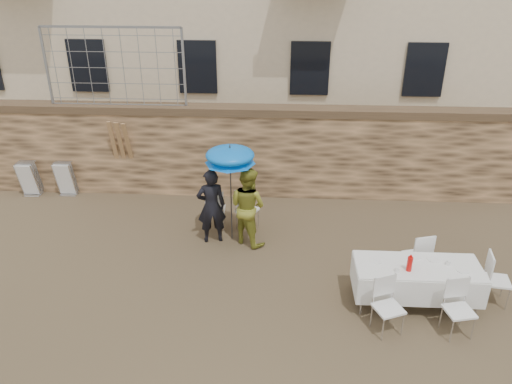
# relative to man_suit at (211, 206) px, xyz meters

# --- Properties ---
(ground) EXTENTS (80.00, 80.00, 0.00)m
(ground) POSITION_rel_man_suit_xyz_m (0.55, -2.68, -0.81)
(ground) COLOR brown
(ground) RESTS_ON ground
(stone_wall) EXTENTS (13.00, 0.50, 2.20)m
(stone_wall) POSITION_rel_man_suit_xyz_m (0.55, 2.32, 0.29)
(stone_wall) COLOR olive
(stone_wall) RESTS_ON ground
(chain_link_fence) EXTENTS (3.20, 0.06, 1.80)m
(chain_link_fence) POSITION_rel_man_suit_xyz_m (-2.45, 2.32, 2.29)
(chain_link_fence) COLOR gray
(chain_link_fence) RESTS_ON stone_wall
(man_suit) EXTENTS (0.67, 0.52, 1.63)m
(man_suit) POSITION_rel_man_suit_xyz_m (0.00, 0.00, 0.00)
(man_suit) COLOR black
(man_suit) RESTS_ON ground
(woman_dress) EXTENTS (1.03, 0.99, 1.68)m
(woman_dress) POSITION_rel_man_suit_xyz_m (0.75, 0.00, 0.03)
(woman_dress) COLOR gold
(woman_dress) RESTS_ON ground
(umbrella) EXTENTS (1.02, 1.02, 1.96)m
(umbrella) POSITION_rel_man_suit_xyz_m (0.40, 0.10, 1.03)
(umbrella) COLOR #3F3F44
(umbrella) RESTS_ON ground
(couple_chair_left) EXTENTS (0.50, 0.50, 0.96)m
(couple_chair_left) POSITION_rel_man_suit_xyz_m (0.00, 0.55, -0.33)
(couple_chair_left) COLOR white
(couple_chair_left) RESTS_ON ground
(couple_chair_right) EXTENTS (0.64, 0.64, 0.96)m
(couple_chair_right) POSITION_rel_man_suit_xyz_m (0.70, 0.55, -0.33)
(couple_chair_right) COLOR white
(couple_chair_right) RESTS_ON ground
(banquet_table) EXTENTS (2.10, 0.85, 0.78)m
(banquet_table) POSITION_rel_man_suit_xyz_m (3.76, -1.86, -0.08)
(banquet_table) COLOR white
(banquet_table) RESTS_ON ground
(soda_bottle) EXTENTS (0.09, 0.09, 0.26)m
(soda_bottle) POSITION_rel_man_suit_xyz_m (3.56, -2.01, 0.09)
(soda_bottle) COLOR red
(soda_bottle) RESTS_ON banquet_table
(table_chair_front_left) EXTENTS (0.63, 0.63, 0.96)m
(table_chair_front_left) POSITION_rel_man_suit_xyz_m (3.16, -2.61, -0.33)
(table_chair_front_left) COLOR white
(table_chair_front_left) RESTS_ON ground
(table_chair_front_right) EXTENTS (0.57, 0.57, 0.96)m
(table_chair_front_right) POSITION_rel_man_suit_xyz_m (4.26, -2.61, -0.33)
(table_chair_front_right) COLOR white
(table_chair_front_right) RESTS_ON ground
(table_chair_back) EXTENTS (0.59, 0.59, 0.96)m
(table_chair_back) POSITION_rel_man_suit_xyz_m (3.96, -1.06, -0.33)
(table_chair_back) COLOR white
(table_chair_back) RESTS_ON ground
(table_chair_side) EXTENTS (0.55, 0.55, 0.96)m
(table_chair_side) POSITION_rel_man_suit_xyz_m (5.16, -1.76, -0.33)
(table_chair_side) COLOR white
(table_chair_side) RESTS_ON ground
(chair_stack_left) EXTENTS (0.46, 0.40, 0.92)m
(chair_stack_left) POSITION_rel_man_suit_xyz_m (-4.80, 2.01, -0.35)
(chair_stack_left) COLOR white
(chair_stack_left) RESTS_ON ground
(chair_stack_right) EXTENTS (0.46, 0.32, 0.92)m
(chair_stack_right) POSITION_rel_man_suit_xyz_m (-3.90, 2.01, -0.35)
(chair_stack_right) COLOR white
(chair_stack_right) RESTS_ON ground
(wood_planks) EXTENTS (0.70, 0.20, 2.00)m
(wood_planks) POSITION_rel_man_suit_xyz_m (-2.30, 2.08, 0.19)
(wood_planks) COLOR #A37749
(wood_planks) RESTS_ON ground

